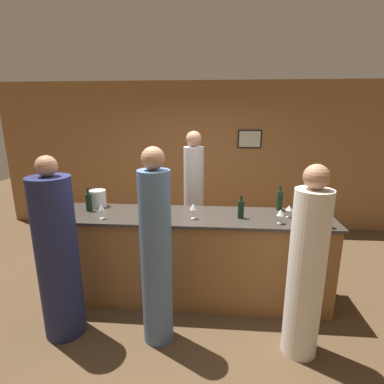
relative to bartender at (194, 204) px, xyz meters
name	(u,v)px	position (x,y,z in m)	size (l,w,h in m)	color
ground_plane	(193,296)	(0.06, -0.83, -0.95)	(14.00, 14.00, 0.00)	#4C3823
back_wall	(203,157)	(0.06, 1.66, 0.45)	(8.00, 0.08, 2.80)	olive
bar_counter	(193,257)	(0.06, -0.83, -0.41)	(3.19, 0.73, 1.07)	brown
bartender	(194,204)	(0.00, 0.00, 0.00)	(0.28, 0.28, 1.99)	#B2B2B7
guest_0	(306,271)	(1.14, -1.62, -0.10)	(0.32, 0.32, 1.82)	silver
guest_1	(156,255)	(-0.24, -1.56, -0.03)	(0.30, 0.30, 1.94)	#4C6B93
guest_2	(58,257)	(-1.22, -1.55, -0.10)	(0.40, 0.40, 1.85)	#1E234C
wine_bottle_0	(280,200)	(1.09, -0.55, 0.24)	(0.07, 0.07, 0.32)	black
wine_bottle_1	(89,202)	(-1.21, -0.78, 0.23)	(0.08, 0.08, 0.29)	black
wine_bottle_2	(241,209)	(0.60, -0.88, 0.23)	(0.07, 0.07, 0.27)	black
ice_bucket	(98,198)	(-1.17, -0.59, 0.23)	(0.20, 0.20, 0.21)	silver
wine_glass_0	(289,208)	(1.14, -0.82, 0.23)	(0.08, 0.08, 0.14)	silver
wine_glass_1	(330,215)	(1.49, -1.11, 0.25)	(0.08, 0.08, 0.17)	silver
wine_glass_2	(281,213)	(1.00, -1.03, 0.24)	(0.08, 0.08, 0.16)	silver
wine_glass_3	(327,213)	(1.50, -0.98, 0.24)	(0.08, 0.08, 0.15)	silver
wine_glass_4	(193,207)	(0.07, -0.95, 0.26)	(0.07, 0.07, 0.18)	silver
wine_glass_5	(101,207)	(-0.95, -1.03, 0.25)	(0.06, 0.06, 0.18)	silver
wine_glass_6	(300,209)	(1.24, -0.89, 0.24)	(0.06, 0.06, 0.16)	silver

